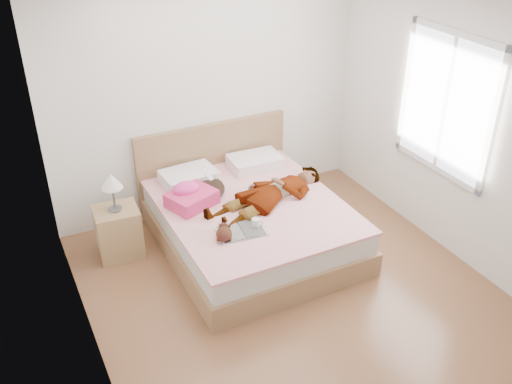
{
  "coord_description": "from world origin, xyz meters",
  "views": [
    {
      "loc": [
        -2.18,
        -3.5,
        3.5
      ],
      "look_at": [
        0.0,
        0.85,
        0.7
      ],
      "focal_mm": 40.0,
      "sensor_mm": 36.0,
      "label": 1
    }
  ],
  "objects_px": {
    "woman": "(270,190)",
    "nightstand": "(118,228)",
    "towel": "(190,196)",
    "magazine": "(241,231)",
    "coffee_mug": "(256,223)",
    "plush_toy": "(224,233)",
    "phone": "(209,177)",
    "bed": "(248,219)"
  },
  "relations": [
    {
      "from": "plush_toy",
      "to": "phone",
      "type": "bearing_deg",
      "value": 75.87
    },
    {
      "from": "plush_toy",
      "to": "nightstand",
      "type": "height_order",
      "value": "nightstand"
    },
    {
      "from": "phone",
      "to": "coffee_mug",
      "type": "bearing_deg",
      "value": -96.78
    },
    {
      "from": "towel",
      "to": "plush_toy",
      "type": "distance_m",
      "value": 0.71
    },
    {
      "from": "coffee_mug",
      "to": "phone",
      "type": "bearing_deg",
      "value": 99.63
    },
    {
      "from": "woman",
      "to": "magazine",
      "type": "height_order",
      "value": "woman"
    },
    {
      "from": "towel",
      "to": "nightstand",
      "type": "height_order",
      "value": "nightstand"
    },
    {
      "from": "woman",
      "to": "nightstand",
      "type": "distance_m",
      "value": 1.59
    },
    {
      "from": "phone",
      "to": "towel",
      "type": "relative_size",
      "value": 0.18
    },
    {
      "from": "towel",
      "to": "bed",
      "type": "bearing_deg",
      "value": -17.88
    },
    {
      "from": "woman",
      "to": "plush_toy",
      "type": "xyz_separation_m",
      "value": [
        -0.71,
        -0.45,
        -0.03
      ]
    },
    {
      "from": "magazine",
      "to": "phone",
      "type": "bearing_deg",
      "value": 88.29
    },
    {
      "from": "bed",
      "to": "nightstand",
      "type": "relative_size",
      "value": 2.23
    },
    {
      "from": "woman",
      "to": "nightstand",
      "type": "xyz_separation_m",
      "value": [
        -1.49,
        0.47,
        -0.3
      ]
    },
    {
      "from": "phone",
      "to": "nightstand",
      "type": "height_order",
      "value": "nightstand"
    },
    {
      "from": "phone",
      "to": "bed",
      "type": "bearing_deg",
      "value": -64.49
    },
    {
      "from": "phone",
      "to": "nightstand",
      "type": "relative_size",
      "value": 0.11
    },
    {
      "from": "plush_toy",
      "to": "towel",
      "type": "bearing_deg",
      "value": 94.33
    },
    {
      "from": "towel",
      "to": "magazine",
      "type": "height_order",
      "value": "towel"
    },
    {
      "from": "coffee_mug",
      "to": "nightstand",
      "type": "xyz_separation_m",
      "value": [
        -1.12,
        0.88,
        -0.25
      ]
    },
    {
      "from": "plush_toy",
      "to": "nightstand",
      "type": "bearing_deg",
      "value": 129.87
    },
    {
      "from": "magazine",
      "to": "coffee_mug",
      "type": "bearing_deg",
      "value": 4.77
    },
    {
      "from": "bed",
      "to": "coffee_mug",
      "type": "height_order",
      "value": "bed"
    },
    {
      "from": "phone",
      "to": "towel",
      "type": "bearing_deg",
      "value": -168.59
    },
    {
      "from": "woman",
      "to": "magazine",
      "type": "xyz_separation_m",
      "value": [
        -0.52,
        -0.42,
        -0.09
      ]
    },
    {
      "from": "coffee_mug",
      "to": "plush_toy",
      "type": "relative_size",
      "value": 0.49
    },
    {
      "from": "woman",
      "to": "bed",
      "type": "relative_size",
      "value": 0.71
    },
    {
      "from": "phone",
      "to": "magazine",
      "type": "bearing_deg",
      "value": -108.12
    },
    {
      "from": "phone",
      "to": "plush_toy",
      "type": "xyz_separation_m",
      "value": [
        -0.21,
        -0.85,
        -0.12
      ]
    },
    {
      "from": "towel",
      "to": "magazine",
      "type": "relative_size",
      "value": 1.14
    },
    {
      "from": "woman",
      "to": "coffee_mug",
      "type": "xyz_separation_m",
      "value": [
        -0.36,
        -0.41,
        -0.05
      ]
    },
    {
      "from": "coffee_mug",
      "to": "plush_toy",
      "type": "height_order",
      "value": "plush_toy"
    },
    {
      "from": "bed",
      "to": "plush_toy",
      "type": "xyz_separation_m",
      "value": [
        -0.5,
        -0.53,
        0.3
      ]
    },
    {
      "from": "bed",
      "to": "plush_toy",
      "type": "bearing_deg",
      "value": -133.42
    },
    {
      "from": "plush_toy",
      "to": "magazine",
      "type": "bearing_deg",
      "value": 8.72
    },
    {
      "from": "towel",
      "to": "woman",
      "type": "bearing_deg",
      "value": -18.6
    },
    {
      "from": "coffee_mug",
      "to": "bed",
      "type": "bearing_deg",
      "value": 72.84
    },
    {
      "from": "coffee_mug",
      "to": "nightstand",
      "type": "distance_m",
      "value": 1.45
    },
    {
      "from": "woman",
      "to": "plush_toy",
      "type": "height_order",
      "value": "woman"
    },
    {
      "from": "coffee_mug",
      "to": "magazine",
      "type": "bearing_deg",
      "value": -175.23
    },
    {
      "from": "woman",
      "to": "towel",
      "type": "bearing_deg",
      "value": -125.01
    },
    {
      "from": "towel",
      "to": "plush_toy",
      "type": "bearing_deg",
      "value": -85.67
    }
  ]
}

